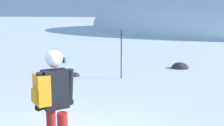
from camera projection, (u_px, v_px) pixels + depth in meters
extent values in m
cube|color=black|center=(55.00, 89.00, 4.04)|extent=(0.41, 0.41, 0.58)
cylinder|color=black|center=(40.00, 91.00, 3.92)|extent=(0.20, 0.19, 0.57)
cylinder|color=black|center=(70.00, 87.00, 4.16)|extent=(0.20, 0.19, 0.57)
sphere|color=black|center=(38.00, 108.00, 3.99)|extent=(0.11, 0.11, 0.11)
sphere|color=black|center=(70.00, 102.00, 4.25)|extent=(0.11, 0.11, 0.11)
cube|color=orange|center=(42.00, 90.00, 3.93)|extent=(0.33, 0.32, 0.44)
cube|color=orange|center=(35.00, 96.00, 3.89)|extent=(0.19, 0.18, 0.20)
sphere|color=tan|center=(54.00, 61.00, 3.96)|extent=(0.21, 0.21, 0.21)
sphere|color=silver|center=(54.00, 59.00, 3.96)|extent=(0.25, 0.25, 0.25)
cube|color=navy|center=(63.00, 60.00, 4.03)|extent=(0.15, 0.14, 0.08)
cylinder|color=black|center=(121.00, 55.00, 9.42)|extent=(0.04, 0.04, 1.63)
cylinder|color=orange|center=(121.00, 37.00, 9.31)|extent=(0.20, 0.20, 0.02)
cone|color=black|center=(121.00, 30.00, 9.27)|extent=(0.04, 0.04, 0.08)
ellipsoid|color=#383333|center=(75.00, 76.00, 9.91)|extent=(0.38, 0.32, 0.26)
ellipsoid|color=#383333|center=(180.00, 68.00, 11.29)|extent=(0.71, 0.60, 0.50)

